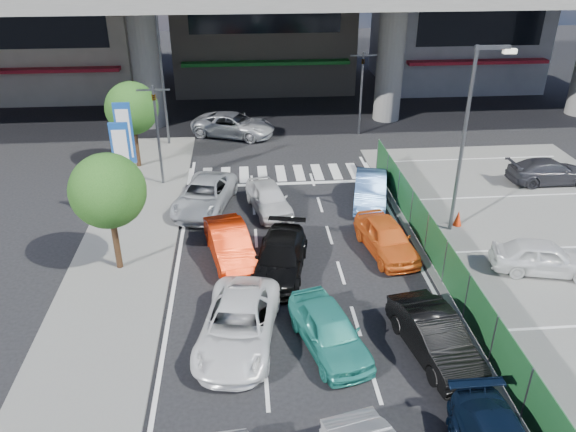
{
  "coord_description": "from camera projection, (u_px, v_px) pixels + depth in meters",
  "views": [
    {
      "loc": [
        -2.03,
        -15.1,
        12.05
      ],
      "look_at": [
        -0.33,
        4.6,
        1.75
      ],
      "focal_mm": 35.0,
      "sensor_mm": 36.0,
      "label": 1
    }
  ],
  "objects": [
    {
      "name": "ground",
      "position": [
        309.0,
        323.0,
        19.06
      ],
      "size": [
        120.0,
        120.0,
        0.0
      ],
      "primitive_type": "plane",
      "color": "black",
      "rests_on": "ground"
    },
    {
      "name": "sidewalk_left",
      "position": [
        120.0,
        268.0,
        22.03
      ],
      "size": [
        4.0,
        30.0,
        0.12
      ],
      "primitive_type": "cube",
      "color": "slate",
      "rests_on": "ground"
    },
    {
      "name": "fence_run",
      "position": [
        454.0,
        278.0,
        19.93
      ],
      "size": [
        0.16,
        22.0,
        1.8
      ],
      "primitive_type": null,
      "color": "#1C5227",
      "rests_on": "ground"
    },
    {
      "name": "building_west",
      "position": [
        55.0,
        6.0,
        43.09
      ],
      "size": [
        12.0,
        10.9,
        13.0
      ],
      "color": "#A59D85",
      "rests_on": "ground"
    },
    {
      "name": "building_east",
      "position": [
        458.0,
        8.0,
        45.76
      ],
      "size": [
        12.0,
        10.9,
        12.0
      ],
      "color": "gray",
      "rests_on": "ground"
    },
    {
      "name": "traffic_light_left",
      "position": [
        155.0,
        111.0,
        27.37
      ],
      "size": [
        1.6,
        1.24,
        5.2
      ],
      "color": "#595B60",
      "rests_on": "ground"
    },
    {
      "name": "traffic_light_right",
      "position": [
        362.0,
        73.0,
        34.45
      ],
      "size": [
        1.6,
        1.24,
        5.2
      ],
      "color": "#595B60",
      "rests_on": "ground"
    },
    {
      "name": "street_lamp_right",
      "position": [
        469.0,
        127.0,
        22.71
      ],
      "size": [
        1.65,
        0.22,
        8.0
      ],
      "color": "#595B60",
      "rests_on": "ground"
    },
    {
      "name": "street_lamp_left",
      "position": [
        164.0,
        67.0,
        32.28
      ],
      "size": [
        1.65,
        0.22,
        8.0
      ],
      "color": "#595B60",
      "rests_on": "ground"
    },
    {
      "name": "signboard_near",
      "position": [
        123.0,
        159.0,
        24.16
      ],
      "size": [
        0.8,
        0.14,
        4.7
      ],
      "color": "#595B60",
      "rests_on": "ground"
    },
    {
      "name": "signboard_far",
      "position": [
        125.0,
        136.0,
        26.78
      ],
      "size": [
        0.8,
        0.14,
        4.7
      ],
      "color": "#595B60",
      "rests_on": "ground"
    },
    {
      "name": "tree_near",
      "position": [
        108.0,
        191.0,
        20.5
      ],
      "size": [
        2.8,
        2.8,
        4.8
      ],
      "color": "#382314",
      "rests_on": "ground"
    },
    {
      "name": "tree_far",
      "position": [
        132.0,
        108.0,
        29.71
      ],
      "size": [
        2.8,
        2.8,
        4.8
      ],
      "color": "#382314",
      "rests_on": "ground"
    },
    {
      "name": "sedan_white_mid_left",
      "position": [
        238.0,
        325.0,
        17.91
      ],
      "size": [
        3.1,
        5.28,
        1.38
      ],
      "primitive_type": "imported",
      "rotation": [
        0.0,
        0.0,
        -0.17
      ],
      "color": "white",
      "rests_on": "ground"
    },
    {
      "name": "taxi_teal_mid",
      "position": [
        329.0,
        330.0,
        17.68
      ],
      "size": [
        2.61,
        4.33,
        1.38
      ],
      "primitive_type": "imported",
      "rotation": [
        0.0,
        0.0,
        0.26
      ],
      "color": "teal",
      "rests_on": "ground"
    },
    {
      "name": "hatch_black_mid_right",
      "position": [
        435.0,
        337.0,
        17.4
      ],
      "size": [
        2.2,
        4.38,
        1.38
      ],
      "primitive_type": "imported",
      "rotation": [
        0.0,
        0.0,
        0.18
      ],
      "color": "black",
      "rests_on": "ground"
    },
    {
      "name": "taxi_orange_left",
      "position": [
        230.0,
        244.0,
        22.45
      ],
      "size": [
        2.32,
        4.4,
        1.38
      ],
      "primitive_type": "imported",
      "rotation": [
        0.0,
        0.0,
        0.22
      ],
      "color": "red",
      "rests_on": "ground"
    },
    {
      "name": "sedan_black_mid",
      "position": [
        280.0,
        258.0,
        21.59
      ],
      "size": [
        2.74,
        4.82,
        1.32
      ],
      "primitive_type": "imported",
      "rotation": [
        0.0,
        0.0,
        -0.21
      ],
      "color": "black",
      "rests_on": "ground"
    },
    {
      "name": "taxi_orange_right",
      "position": [
        386.0,
        238.0,
        22.9
      ],
      "size": [
        2.26,
        4.26,
        1.38
      ],
      "primitive_type": "imported",
      "rotation": [
        0.0,
        0.0,
        0.16
      ],
      "color": "orange",
      "rests_on": "ground"
    },
    {
      "name": "wagon_silver_front_left",
      "position": [
        204.0,
        195.0,
        26.53
      ],
      "size": [
        3.34,
        5.23,
        1.34
      ],
      "primitive_type": "imported",
      "rotation": [
        0.0,
        0.0,
        -0.25
      ],
      "color": "#B3B6BA",
      "rests_on": "ground"
    },
    {
      "name": "sedan_white_front_mid",
      "position": [
        269.0,
        198.0,
        26.28
      ],
      "size": [
        2.37,
        4.14,
        1.33
      ],
      "primitive_type": "imported",
      "rotation": [
        0.0,
        0.0,
        0.22
      ],
      "color": "silver",
      "rests_on": "ground"
    },
    {
      "name": "kei_truck_front_right",
      "position": [
        370.0,
        190.0,
        27.03
      ],
      "size": [
        2.37,
        4.41,
        1.38
      ],
      "primitive_type": "imported",
      "rotation": [
        0.0,
        0.0,
        -0.23
      ],
      "color": "#5382C5",
      "rests_on": "ground"
    },
    {
      "name": "crossing_wagon_silver",
      "position": [
        234.0,
        125.0,
        35.63
      ],
      "size": [
        5.74,
        4.17,
        1.45
      ],
      "primitive_type": "imported",
      "rotation": [
        0.0,
        0.0,
        1.19
      ],
      "color": "#AEB0B5",
      "rests_on": "ground"
    },
    {
      "name": "parked_sedan_white",
      "position": [
        543.0,
        257.0,
        21.53
      ],
      "size": [
        4.11,
        2.39,
        1.31
      ],
      "primitive_type": "imported",
      "rotation": [
        0.0,
        0.0,
        1.34
      ],
      "color": "white",
      "rests_on": "parking_lot"
    },
    {
      "name": "parked_sedan_dgrey",
      "position": [
        549.0,
        171.0,
        29.06
      ],
      "size": [
        4.34,
        1.83,
        1.25
      ],
      "primitive_type": "imported",
      "rotation": [
        0.0,
        0.0,
        1.59
      ],
      "color": "#313137",
      "rests_on": "parking_lot"
    },
    {
      "name": "traffic_cone",
      "position": [
        458.0,
        218.0,
        25.0
      ],
      "size": [
        0.41,
        0.41,
        0.72
      ],
      "primitive_type": "cone",
      "rotation": [
        0.0,
        0.0,
        0.12
      ],
      "color": "#F8350D",
      "rests_on": "parking_lot"
    }
  ]
}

